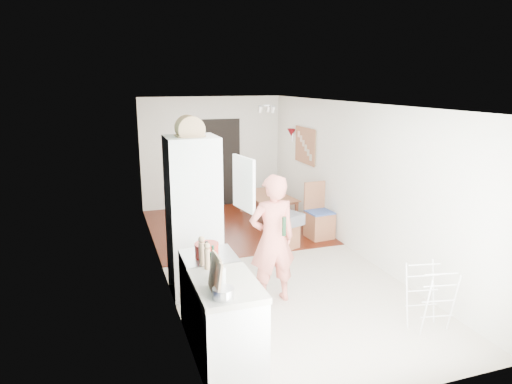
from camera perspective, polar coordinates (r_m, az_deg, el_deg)
room_shell at (r=7.13m, az=0.97°, el=0.89°), size 3.20×7.00×2.50m
floor at (r=7.50m, az=0.94°, el=-8.46°), size 3.20×7.00×0.01m
wood_floor_overlay at (r=9.16m, az=-2.96°, el=-4.27°), size 3.20×3.30×0.01m
sage_wall_panel at (r=4.71m, az=-9.09°, el=1.49°), size 0.02×3.00×1.30m
tile_splashback at (r=4.40m, az=-7.44°, el=-8.91°), size 0.02×1.90×0.50m
doorway_recess at (r=10.50m, az=-4.40°, el=3.63°), size 0.90×0.04×2.00m
base_cabinet at (r=4.78m, az=-3.67°, el=-16.53°), size 0.60×0.90×0.86m
worktop at (r=4.56m, az=-3.76°, el=-11.54°), size 0.62×0.92×0.06m
range_cooker at (r=5.41m, az=-5.79°, el=-12.60°), size 0.60×0.60×0.88m
cooker_top at (r=5.23m, az=-5.92°, el=-8.07°), size 0.60×0.60×0.04m
fridge_housing at (r=6.12m, az=-7.82°, el=-3.11°), size 0.66×0.66×2.15m
fridge_door at (r=5.86m, az=-1.54°, el=1.06°), size 0.14×0.56×0.70m
fridge_interior at (r=6.06m, az=-5.09°, el=1.45°), size 0.02×0.52×0.66m
pinboard at (r=9.40m, az=6.19°, el=5.80°), size 0.03×0.90×0.70m
pinboard_frame at (r=9.39m, az=6.11°, el=5.80°), size 0.00×0.94×0.74m
wall_sconce at (r=9.95m, az=4.43°, el=7.43°), size 0.18×0.18×0.16m
person at (r=5.85m, az=2.09°, el=-4.50°), size 0.74×0.49×2.01m
dining_table at (r=9.64m, az=1.62°, el=-2.06°), size 0.82×1.28×0.42m
dining_chair at (r=8.42m, az=7.98°, el=-2.40°), size 0.46×0.46×1.03m
stool at (r=7.95m, az=3.82°, el=-5.49°), size 0.44×0.44×0.44m
grey_drape at (r=7.82m, az=3.97°, el=-3.37°), size 0.56×0.56×0.19m
drying_rack at (r=5.77m, az=20.90°, el=-12.36°), size 0.46×0.43×0.77m
bread_bin at (r=5.87m, az=-8.29°, el=7.82°), size 0.39×0.38×0.19m
red_casserole at (r=5.14m, az=-6.19°, el=-7.27°), size 0.33×0.33×0.16m
steel_pan at (r=4.22m, az=-4.10°, el=-12.51°), size 0.24×0.24×0.10m
held_bottle at (r=5.69m, az=3.52°, el=-4.30°), size 0.05×0.05×0.24m
bottle_a at (r=4.59m, az=-5.36°, el=-9.11°), size 0.07×0.07×0.28m
bottle_b at (r=4.57m, az=-5.39°, el=-9.31°), size 0.07×0.07×0.26m
bottle_c at (r=4.39m, az=-4.34°, el=-10.64°), size 0.09×0.09×0.21m
pepper_mill_front at (r=4.94m, az=-6.79°, el=-7.64°), size 0.08×0.08×0.25m
pepper_mill_back at (r=4.82m, az=-6.12°, el=-8.30°), size 0.07×0.07×0.23m
chopping_boards at (r=4.27m, az=-5.09°, el=-10.26°), size 0.04×0.27×0.37m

